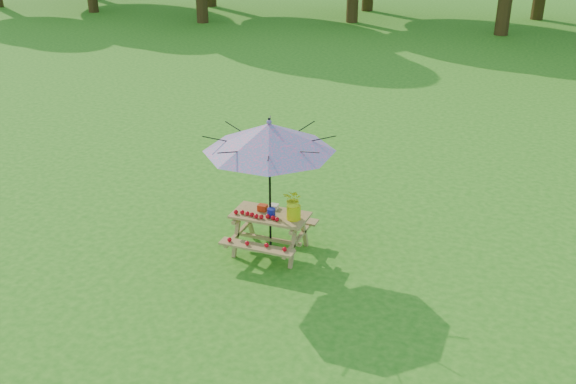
% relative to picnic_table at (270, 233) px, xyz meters
% --- Properties ---
extents(ground, '(120.00, 120.00, 0.00)m').
position_rel_picnic_table_xyz_m(ground, '(-0.76, -2.09, -0.33)').
color(ground, '#237015').
rests_on(ground, ground).
extents(picnic_table, '(1.20, 1.32, 0.67)m').
position_rel_picnic_table_xyz_m(picnic_table, '(0.00, 0.00, 0.00)').
color(picnic_table, olive).
rests_on(picnic_table, ground).
extents(patio_umbrella, '(2.67, 2.67, 2.25)m').
position_rel_picnic_table_xyz_m(patio_umbrella, '(0.00, 0.00, 1.62)').
color(patio_umbrella, black).
rests_on(patio_umbrella, ground).
extents(produce_bins, '(0.34, 0.40, 0.13)m').
position_rel_picnic_table_xyz_m(produce_bins, '(-0.04, 0.05, 0.40)').
color(produce_bins, '#BA2F0E').
rests_on(produce_bins, picnic_table).
extents(tomatoes_row, '(0.77, 0.13, 0.07)m').
position_rel_picnic_table_xyz_m(tomatoes_row, '(-0.15, -0.18, 0.38)').
color(tomatoes_row, red).
rests_on(tomatoes_row, picnic_table).
extents(flower_bucket, '(0.33, 0.30, 0.49)m').
position_rel_picnic_table_xyz_m(flower_bucket, '(0.40, -0.02, 0.61)').
color(flower_bucket, '#D1D50B').
rests_on(flower_bucket, picnic_table).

